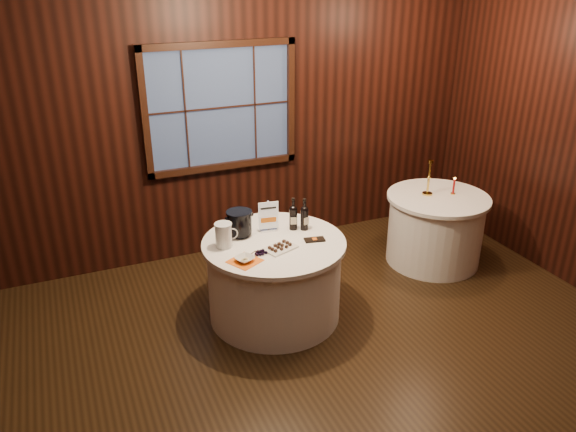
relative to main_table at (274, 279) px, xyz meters
name	(u,v)px	position (x,y,z in m)	size (l,w,h in m)	color
ground	(322,380)	(0.00, -1.00, -0.39)	(6.00, 6.00, 0.00)	black
back_wall	(221,117)	(0.00, 1.48, 1.16)	(6.00, 0.10, 3.00)	black
main_table	(274,279)	(0.00, 0.00, 0.00)	(1.28, 1.28, 0.77)	white
side_table	(435,229)	(2.00, 0.30, 0.00)	(1.08, 1.08, 0.77)	white
sign_stand	(268,221)	(0.03, 0.22, 0.48)	(0.18, 0.11, 0.30)	silver
port_bottle_left	(293,216)	(0.26, 0.16, 0.52)	(0.07, 0.08, 0.31)	black
port_bottle_right	(304,216)	(0.35, 0.12, 0.51)	(0.07, 0.08, 0.30)	black
ice_bucket	(239,223)	(-0.24, 0.23, 0.51)	(0.23, 0.23, 0.24)	black
chocolate_plate	(280,247)	(-0.01, -0.16, 0.40)	(0.32, 0.27, 0.04)	white
chocolate_box	(315,240)	(0.34, -0.13, 0.39)	(0.18, 0.09, 0.01)	black
grape_bunch	(261,252)	(-0.20, -0.18, 0.40)	(0.17, 0.08, 0.04)	black
glass_pitcher	(224,235)	(-0.43, 0.07, 0.49)	(0.20, 0.15, 0.22)	silver
orange_napkin	(245,261)	(-0.36, -0.25, 0.38)	(0.23, 0.23, 0.00)	orange
cracker_bowl	(245,259)	(-0.36, -0.25, 0.41)	(0.15, 0.15, 0.04)	white
brass_candlestick	(428,182)	(1.91, 0.38, 0.52)	(0.11, 0.11, 0.38)	gold
red_candle	(454,188)	(2.17, 0.28, 0.46)	(0.05, 0.05, 0.19)	gold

